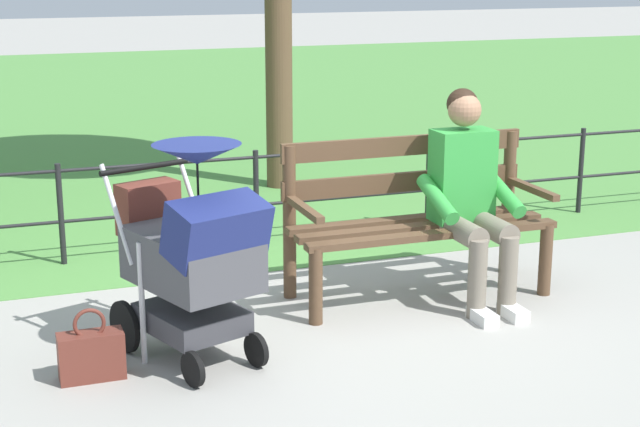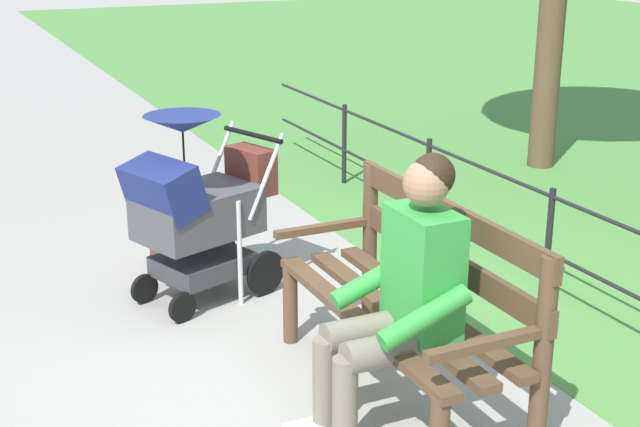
% 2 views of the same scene
% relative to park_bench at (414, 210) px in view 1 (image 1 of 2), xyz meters
% --- Properties ---
extents(ground_plane, '(60.00, 60.00, 0.00)m').
position_rel_park_bench_xyz_m(ground_plane, '(0.63, 0.12, -0.53)').
color(ground_plane, '#9E9B93').
extents(grass_lawn, '(40.00, 16.00, 0.01)m').
position_rel_park_bench_xyz_m(grass_lawn, '(0.63, -8.68, -0.52)').
color(grass_lawn, '#518E42').
rests_on(grass_lawn, ground).
extents(park_bench, '(1.60, 0.61, 0.96)m').
position_rel_park_bench_xyz_m(park_bench, '(0.00, 0.00, 0.00)').
color(park_bench, brown).
rests_on(park_bench, ground).
extents(person_on_bench, '(0.53, 0.74, 1.28)m').
position_rel_park_bench_xyz_m(person_on_bench, '(-0.26, 0.22, 0.15)').
color(person_on_bench, slate).
rests_on(person_on_bench, ground).
extents(stroller, '(0.76, 0.99, 1.15)m').
position_rel_park_bench_xyz_m(stroller, '(1.51, 0.58, 0.07)').
color(stroller, black).
rests_on(stroller, ground).
extents(handbag, '(0.32, 0.14, 0.37)m').
position_rel_park_bench_xyz_m(handbag, '(2.05, 0.64, -0.40)').
color(handbag, brown).
rests_on(handbag, ground).
extents(park_fence, '(8.23, 0.04, 0.70)m').
position_rel_park_bench_xyz_m(park_fence, '(0.34, -1.32, -0.10)').
color(park_fence, black).
rests_on(park_fence, ground).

